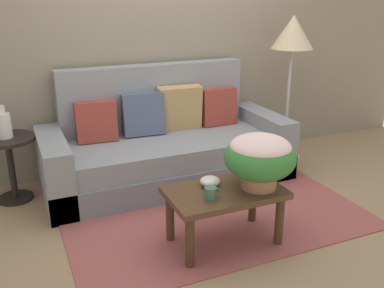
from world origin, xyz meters
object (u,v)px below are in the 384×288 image
at_px(snack_bowl, 210,181).
at_px(coffee_table, 225,199).
at_px(coffee_mug, 211,193).
at_px(floor_lamp, 292,41).
at_px(potted_plant, 260,156).
at_px(table_vase, 3,125).
at_px(side_table, 10,157).
at_px(couch, 165,147).

bearing_deg(snack_bowl, coffee_table, -53.98).
distance_m(coffee_mug, snack_bowl, 0.20).
height_order(coffee_table, floor_lamp, floor_lamp).
height_order(coffee_mug, snack_bowl, coffee_mug).
bearing_deg(snack_bowl, coffee_mug, -114.47).
bearing_deg(coffee_table, potted_plant, -13.28).
bearing_deg(potted_plant, table_vase, 138.73).
bearing_deg(coffee_mug, table_vase, 130.15).
xyz_separation_m(coffee_mug, snack_bowl, (0.08, 0.18, -0.00)).
distance_m(side_table, snack_bowl, 1.80).
distance_m(coffee_table, coffee_mug, 0.21).
xyz_separation_m(potted_plant, snack_bowl, (-0.31, 0.15, -0.20)).
xyz_separation_m(side_table, coffee_mug, (1.21, -1.44, 0.07)).
bearing_deg(snack_bowl, potted_plant, -26.43).
bearing_deg(potted_plant, snack_bowl, 153.57).
relative_size(couch, snack_bowl, 15.75).
xyz_separation_m(coffee_table, potted_plant, (0.24, -0.06, 0.31)).
bearing_deg(table_vase, coffee_table, -44.66).
height_order(side_table, coffee_mug, side_table).
relative_size(potted_plant, coffee_mug, 4.08).
distance_m(couch, coffee_table, 1.26).
relative_size(side_table, snack_bowl, 3.94).
height_order(couch, potted_plant, couch).
xyz_separation_m(floor_lamp, potted_plant, (-1.15, -1.28, -0.61)).
xyz_separation_m(floor_lamp, coffee_mug, (-1.54, -1.32, -0.80)).
bearing_deg(coffee_table, snack_bowl, 126.02).
height_order(coffee_table, snack_bowl, snack_bowl).
distance_m(side_table, potted_plant, 2.15).
bearing_deg(couch, snack_bowl, -94.19).
xyz_separation_m(snack_bowl, table_vase, (-1.30, 1.26, 0.23)).
relative_size(floor_lamp, snack_bowl, 10.40).
relative_size(potted_plant, snack_bowl, 3.44).
xyz_separation_m(floor_lamp, table_vase, (-2.76, 0.13, -0.58)).
relative_size(side_table, potted_plant, 1.15).
distance_m(coffee_table, floor_lamp, 2.07).
bearing_deg(table_vase, couch, -4.08).
height_order(floor_lamp, table_vase, floor_lamp).
xyz_separation_m(side_table, floor_lamp, (2.74, -0.13, 0.87)).
bearing_deg(side_table, coffee_table, -44.94).
bearing_deg(coffee_mug, couch, 82.83).
relative_size(coffee_table, floor_lamp, 0.54).
bearing_deg(side_table, couch, -4.15).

